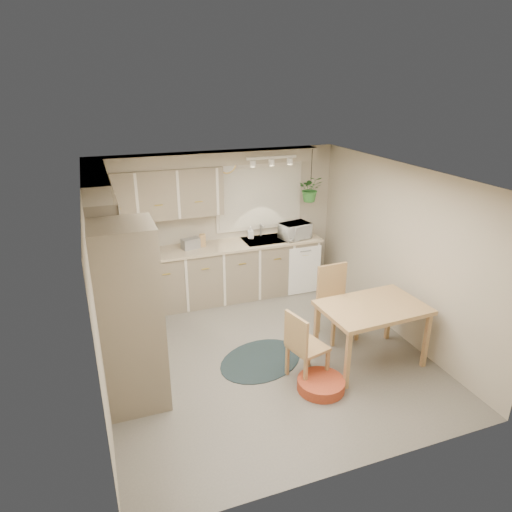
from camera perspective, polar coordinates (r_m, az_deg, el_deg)
name	(u,v)px	position (r m, az deg, el deg)	size (l,w,h in m)	color
floor	(264,354)	(6.23, 1.01, -12.11)	(4.20, 4.20, 0.00)	slate
ceiling	(265,175)	(5.31, 1.18, 10.10)	(4.20, 4.20, 0.00)	white
wall_back	(219,224)	(7.54, -4.67, 3.99)	(4.00, 0.04, 2.40)	#ADA38F
wall_front	(355,363)	(4.01, 12.22, -12.99)	(4.00, 0.04, 2.40)	#ADA38F
wall_left	(95,296)	(5.34, -19.44, -4.68)	(0.04, 4.20, 2.40)	#ADA38F
wall_right	(400,252)	(6.60, 17.51, 0.52)	(0.04, 4.20, 2.40)	#ADA38F
base_cab_left	(124,315)	(6.46, -16.22, -7.12)	(0.60, 1.85, 0.90)	gray
base_cab_back	(213,274)	(7.48, -5.35, -2.31)	(3.60, 0.60, 0.90)	gray
counter_left	(121,283)	(6.26, -16.56, -3.31)	(0.64, 1.89, 0.04)	beige
counter_back	(213,248)	(7.30, -5.46, 1.05)	(3.64, 0.64, 0.04)	beige
oven_stack	(130,318)	(5.07, -15.42, -7.51)	(0.65, 0.65, 2.10)	gray
wall_oven_face	(161,313)	(5.10, -11.83, -7.02)	(0.02, 0.56, 0.58)	white
upper_cab_left	(101,216)	(6.07, -18.81, 4.80)	(0.35, 2.00, 0.75)	gray
upper_cab_back	(156,194)	(7.02, -12.38, 7.56)	(2.00, 0.35, 0.75)	gray
soffit_left	(94,178)	(5.96, -19.59, 9.15)	(0.30, 2.00, 0.20)	#ADA38F
soffit_back	(207,159)	(7.10, -6.19, 11.99)	(3.60, 0.30, 0.20)	#ADA38F
cooktop	(125,300)	(5.72, -16.03, -5.34)	(0.52, 0.58, 0.02)	white
range_hood	(119,265)	(5.54, -16.71, -1.14)	(0.40, 0.60, 0.14)	white
window_blinds	(259,197)	(7.61, 0.42, 7.35)	(1.40, 0.02, 1.00)	white
window_frame	(259,197)	(7.62, 0.39, 7.37)	(1.50, 0.02, 1.10)	beige
sink	(265,242)	(7.57, 1.12, 1.74)	(0.70, 0.48, 0.10)	#989A9F
dishwasher_front	(305,270)	(7.71, 6.10, -1.81)	(0.58, 0.01, 0.83)	white
track_light_bar	(272,158)	(6.99, 1.96, 12.21)	(0.80, 0.04, 0.04)	white
wall_clock	(227,164)	(7.32, -3.68, 11.39)	(0.30, 0.30, 0.03)	#E5B851
dining_table	(370,334)	(6.06, 14.10, -9.41)	(1.28, 0.85, 0.80)	tan
chair_left	(308,345)	(5.60, 6.52, -11.00)	(0.42, 0.42, 0.90)	tan
chair_back	(339,304)	(6.47, 10.33, -5.90)	(0.48, 0.48, 1.02)	tan
braided_rug	(261,360)	(6.10, 0.61, -12.89)	(1.17, 0.88, 0.01)	black
pet_bed	(321,384)	(5.64, 8.11, -15.60)	(0.56, 0.56, 0.13)	#B34B23
microwave	(295,229)	(7.60, 4.89, 3.37)	(0.48, 0.27, 0.33)	white
soap_bottle	(251,236)	(7.61, -0.68, 2.54)	(0.09, 0.21, 0.09)	white
hanging_plant	(310,192)	(7.55, 6.83, 8.00)	(0.38, 0.43, 0.33)	#2F6F2C
coffee_maker	(151,243)	(7.08, -12.95, 1.64)	(0.20, 0.24, 0.35)	black
toaster	(191,243)	(7.22, -8.18, 1.56)	(0.27, 0.15, 0.16)	#989A9F
knife_block	(203,240)	(7.28, -6.69, 1.95)	(0.09, 0.09, 0.20)	tan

